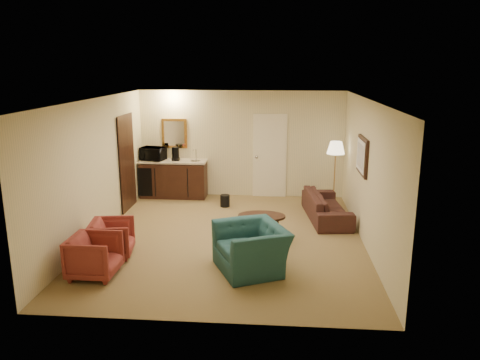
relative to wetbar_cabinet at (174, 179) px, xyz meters
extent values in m
plane|color=olive|center=(1.65, -2.72, -0.46)|extent=(6.00, 6.00, 0.00)
cube|color=beige|center=(1.65, 0.28, 0.84)|extent=(5.00, 0.02, 2.60)
cube|color=beige|center=(-0.85, -2.72, 0.84)|extent=(0.02, 6.00, 2.60)
cube|color=beige|center=(4.15, -2.72, 0.84)|extent=(0.02, 6.00, 2.60)
cube|color=white|center=(1.65, -2.72, 2.14)|extent=(5.00, 6.00, 0.02)
cube|color=beige|center=(2.35, 0.25, 0.56)|extent=(0.82, 0.06, 2.05)
cube|color=black|center=(-0.82, -1.02, 0.59)|extent=(0.06, 0.98, 2.10)
cube|color=gold|center=(0.00, 0.25, 1.09)|extent=(0.62, 0.04, 0.72)
cube|color=#331C11|center=(4.11, -2.32, 1.09)|extent=(0.06, 0.90, 0.70)
cube|color=#321910|center=(0.00, 0.00, 0.00)|extent=(1.64, 0.58, 0.92)
imported|color=black|center=(3.60, -1.42, -0.09)|extent=(0.78, 1.96, 0.75)
imported|color=#1F4B4F|center=(2.15, -4.09, 0.03)|extent=(1.13, 1.33, 0.98)
imported|color=maroon|center=(-0.25, -3.72, -0.11)|extent=(0.74, 0.78, 0.70)
imported|color=maroon|center=(-0.25, -4.51, -0.10)|extent=(0.67, 0.72, 0.73)
cube|color=#331C11|center=(2.27, -2.81, -0.21)|extent=(0.93, 0.67, 0.50)
cube|color=#B6843C|center=(3.85, -0.51, 0.30)|extent=(0.46, 0.46, 1.53)
cylinder|color=black|center=(1.35, -0.72, -0.32)|extent=(0.26, 0.26, 0.27)
imported|color=black|center=(-0.50, 0.02, 0.65)|extent=(0.64, 0.46, 0.39)
cylinder|color=black|center=(0.06, 0.00, 0.62)|extent=(0.22, 0.22, 0.33)
camera|label=1|loc=(2.53, -11.03, 2.75)|focal=35.00mm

